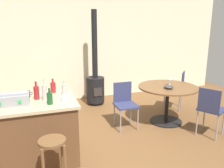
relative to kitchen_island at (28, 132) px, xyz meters
name	(u,v)px	position (x,y,z in m)	size (l,w,h in m)	color
ground_plane	(124,153)	(1.35, -0.27, -0.45)	(8.80, 8.80, 0.00)	brown
back_wall	(81,47)	(1.35, 2.70, 0.90)	(8.00, 0.10, 2.70)	beige
kitchen_island	(28,132)	(0.00, 0.00, 0.00)	(1.34, 0.89, 0.89)	brown
wooden_stool	(53,155)	(0.27, -0.77, 0.02)	(0.31, 0.31, 0.66)	brown
dining_table	(167,95)	(2.59, 0.55, 0.12)	(1.15, 1.15, 0.74)	black
folding_chair_near	(177,87)	(3.21, 1.13, 0.08)	(0.56, 0.56, 0.88)	navy
folding_chair_far	(125,102)	(1.72, 0.63, 0.05)	(0.40, 0.41, 0.85)	navy
folding_chair_left	(211,108)	(2.95, -0.24, 0.08)	(0.54, 0.54, 0.88)	navy
wood_stove	(95,83)	(1.54, 2.08, 0.09)	(0.44, 0.45, 2.24)	black
toolbox	(10,99)	(-0.18, -0.07, 0.52)	(0.47, 0.25, 0.16)	gray
bottle_0	(53,87)	(0.40, 0.32, 0.53)	(0.08, 0.08, 0.22)	maroon
bottle_1	(36,92)	(0.15, 0.06, 0.54)	(0.07, 0.07, 0.26)	maroon
bottle_2	(64,90)	(0.54, 0.10, 0.54)	(0.07, 0.07, 0.24)	#B7B2AD
bottle_3	(45,92)	(0.26, -0.04, 0.56)	(0.06, 0.06, 0.30)	#B7B2AD
bottle_4	(50,98)	(0.31, -0.22, 0.53)	(0.07, 0.07, 0.22)	#194C23
cup_0	(64,98)	(0.50, -0.14, 0.49)	(0.11, 0.07, 0.09)	white
cup_1	(28,94)	(0.03, 0.21, 0.49)	(0.11, 0.08, 0.09)	#383838
wine_glass	(170,80)	(2.67, 0.62, 0.40)	(0.07, 0.07, 0.14)	silver
serving_bowl	(169,87)	(2.51, 0.40, 0.33)	(0.18, 0.18, 0.07)	#383838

